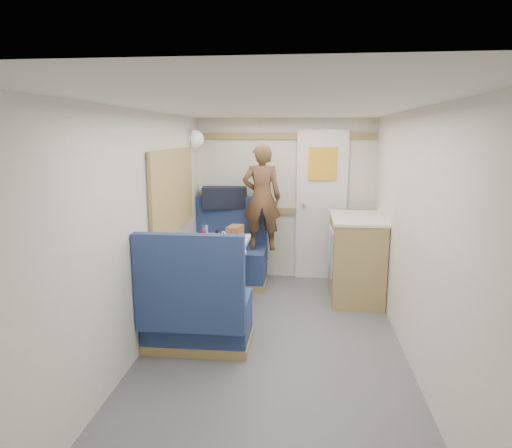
# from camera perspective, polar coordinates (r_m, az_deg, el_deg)

# --- Properties ---
(floor) EXTENTS (4.50, 4.50, 0.00)m
(floor) POSITION_cam_1_polar(r_m,az_deg,el_deg) (3.88, 1.98, -16.54)
(floor) COLOR #515156
(floor) RESTS_ON ground
(ceiling) EXTENTS (4.50, 4.50, 0.00)m
(ceiling) POSITION_cam_1_polar(r_m,az_deg,el_deg) (3.44, 2.21, 14.40)
(ceiling) COLOR silver
(ceiling) RESTS_ON wall_back
(wall_back) EXTENTS (2.20, 0.02, 2.00)m
(wall_back) POSITION_cam_1_polar(r_m,az_deg,el_deg) (5.74, 3.68, 3.10)
(wall_back) COLOR silver
(wall_back) RESTS_ON floor
(wall_left) EXTENTS (0.02, 4.50, 2.00)m
(wall_left) POSITION_cam_1_polar(r_m,az_deg,el_deg) (3.77, -14.85, -1.55)
(wall_left) COLOR silver
(wall_left) RESTS_ON floor
(wall_right) EXTENTS (0.02, 4.50, 2.00)m
(wall_right) POSITION_cam_1_polar(r_m,az_deg,el_deg) (3.63, 19.72, -2.33)
(wall_right) COLOR silver
(wall_right) RESTS_ON floor
(oak_trim_low) EXTENTS (2.15, 0.02, 0.08)m
(oak_trim_low) POSITION_cam_1_polar(r_m,az_deg,el_deg) (5.74, 3.66, 1.59)
(oak_trim_low) COLOR olive
(oak_trim_low) RESTS_ON wall_back
(oak_trim_high) EXTENTS (2.15, 0.02, 0.08)m
(oak_trim_high) POSITION_cam_1_polar(r_m,az_deg,el_deg) (5.66, 3.78, 10.91)
(oak_trim_high) COLOR olive
(oak_trim_high) RESTS_ON wall_back
(side_window) EXTENTS (0.04, 1.30, 0.72)m
(side_window) POSITION_cam_1_polar(r_m,az_deg,el_deg) (4.65, -10.41, 4.14)
(side_window) COLOR #A7B59A
(side_window) RESTS_ON wall_left
(rear_door) EXTENTS (0.62, 0.12, 1.86)m
(rear_door) POSITION_cam_1_polar(r_m,az_deg,el_deg) (5.71, 8.18, 2.69)
(rear_door) COLOR white
(rear_door) RESTS_ON wall_back
(dinette_table) EXTENTS (0.62, 0.92, 0.72)m
(dinette_table) POSITION_cam_1_polar(r_m,az_deg,el_deg) (4.68, -5.05, -4.20)
(dinette_table) COLOR white
(dinette_table) RESTS_ON floor
(bench_far) EXTENTS (0.90, 0.59, 1.05)m
(bench_far) POSITION_cam_1_polar(r_m,az_deg,el_deg) (5.57, -3.29, -4.50)
(bench_far) COLOR navy
(bench_far) RESTS_ON floor
(bench_near) EXTENTS (0.90, 0.59, 1.05)m
(bench_near) POSITION_cam_1_polar(r_m,az_deg,el_deg) (3.97, -7.42, -11.21)
(bench_near) COLOR navy
(bench_near) RESTS_ON floor
(ledge) EXTENTS (0.90, 0.14, 0.04)m
(ledge) POSITION_cam_1_polar(r_m,az_deg,el_deg) (5.69, -2.94, 1.82)
(ledge) COLOR olive
(ledge) RESTS_ON bench_far
(dome_light) EXTENTS (0.20, 0.20, 0.20)m
(dome_light) POSITION_cam_1_polar(r_m,az_deg,el_deg) (5.43, -7.62, 10.51)
(dome_light) COLOR white
(dome_light) RESTS_ON wall_left
(galley_counter) EXTENTS (0.57, 0.92, 0.92)m
(galley_counter) POSITION_cam_1_polar(r_m,az_deg,el_deg) (5.19, 12.35, -4.04)
(galley_counter) COLOR olive
(galley_counter) RESTS_ON floor
(person) EXTENTS (0.47, 0.33, 1.25)m
(person) POSITION_cam_1_polar(r_m,az_deg,el_deg) (5.35, 0.73, 3.32)
(person) COLOR brown
(person) RESTS_ON bench_far
(duffel_bag) EXTENTS (0.58, 0.34, 0.26)m
(duffel_bag) POSITION_cam_1_polar(r_m,az_deg,el_deg) (5.69, -3.94, 3.34)
(duffel_bag) COLOR black
(duffel_bag) RESTS_ON ledge
(tray) EXTENTS (0.33, 0.39, 0.02)m
(tray) POSITION_cam_1_polar(r_m,az_deg,el_deg) (4.35, -3.09, -3.16)
(tray) COLOR white
(tray) RESTS_ON dinette_table
(orange_fruit) EXTENTS (0.07, 0.07, 0.07)m
(orange_fruit) POSITION_cam_1_polar(r_m,az_deg,el_deg) (4.46, -3.06, -2.18)
(orange_fruit) COLOR #E64E0A
(orange_fruit) RESTS_ON tray
(cheese_block) EXTENTS (0.11, 0.07, 0.04)m
(cheese_block) POSITION_cam_1_polar(r_m,az_deg,el_deg) (4.27, -5.45, -3.10)
(cheese_block) COLOR #F4E58D
(cheese_block) RESTS_ON tray
(wine_glass) EXTENTS (0.08, 0.08, 0.17)m
(wine_glass) POSITION_cam_1_polar(r_m,az_deg,el_deg) (4.46, -6.69, -1.35)
(wine_glass) COLOR white
(wine_glass) RESTS_ON dinette_table
(tumbler_left) EXTENTS (0.07, 0.07, 0.11)m
(tumbler_left) POSITION_cam_1_polar(r_m,az_deg,el_deg) (4.49, -7.75, -2.20)
(tumbler_left) COLOR white
(tumbler_left) RESTS_ON dinette_table
(tumbler_mid) EXTENTS (0.07, 0.07, 0.11)m
(tumbler_mid) POSITION_cam_1_polar(r_m,az_deg,el_deg) (5.03, -6.38, -0.72)
(tumbler_mid) COLOR white
(tumbler_mid) RESTS_ON dinette_table
(tumbler_right) EXTENTS (0.06, 0.06, 0.10)m
(tumbler_right) POSITION_cam_1_polar(r_m,az_deg,el_deg) (4.64, -4.33, -1.72)
(tumbler_right) COLOR white
(tumbler_right) RESTS_ON dinette_table
(beer_glass) EXTENTS (0.07, 0.07, 0.11)m
(beer_glass) POSITION_cam_1_polar(r_m,az_deg,el_deg) (4.76, -2.03, -1.32)
(beer_glass) COLOR #934E15
(beer_glass) RESTS_ON dinette_table
(pepper_grinder) EXTENTS (0.04, 0.04, 0.10)m
(pepper_grinder) POSITION_cam_1_polar(r_m,az_deg,el_deg) (4.78, -4.88, -1.33)
(pepper_grinder) COLOR black
(pepper_grinder) RESTS_ON dinette_table
(salt_grinder) EXTENTS (0.04, 0.04, 0.10)m
(salt_grinder) POSITION_cam_1_polar(r_m,az_deg,el_deg) (4.70, -4.08, -1.57)
(salt_grinder) COLOR silver
(salt_grinder) RESTS_ON dinette_table
(bread_loaf) EXTENTS (0.17, 0.27, 0.10)m
(bread_loaf) POSITION_cam_1_polar(r_m,az_deg,el_deg) (4.97, -2.65, -0.83)
(bread_loaf) COLOR brown
(bread_loaf) RESTS_ON dinette_table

